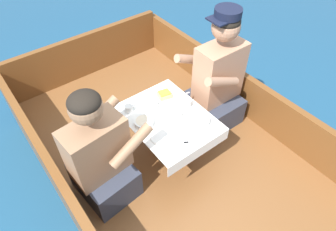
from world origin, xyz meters
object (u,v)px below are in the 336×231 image
person_port (100,158)px  coffee_cup_starboard (187,103)px  person_starboard (218,80)px  coffee_cup_port (129,108)px  sandwich (164,95)px

person_port → coffee_cup_starboard: 0.77m
person_starboard → person_port: bearing=4.3°
person_port → coffee_cup_starboard: person_port is taller
person_port → person_starboard: 1.17m
coffee_cup_port → coffee_cup_starboard: bearing=-31.4°
person_starboard → sandwich: (-0.47, 0.12, 0.00)m
sandwich → coffee_cup_starboard: size_ratio=1.16×
person_port → sandwich: 0.72m
person_starboard → sandwich: bearing=-13.9°
coffee_cup_port → coffee_cup_starboard: coffee_cup_starboard is taller
person_port → sandwich: (0.70, 0.19, 0.06)m
person_starboard → coffee_cup_port: size_ratio=12.00×
sandwich → coffee_cup_port: bearing=171.5°
person_port → coffee_cup_starboard: (0.77, 0.01, 0.06)m
person_starboard → sandwich: 0.49m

